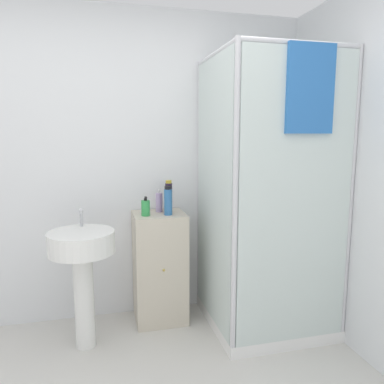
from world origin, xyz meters
TOP-DOWN VIEW (x-y plane):
  - wall_back at (0.00, 1.70)m, footprint 6.40×0.06m
  - shower_enclosure at (1.17, 1.15)m, footprint 0.89×0.92m
  - vanity_cabinet at (0.42, 1.48)m, footprint 0.41×0.39m
  - sink at (-0.17, 1.22)m, footprint 0.46×0.46m
  - soap_dispenser at (0.31, 1.42)m, footprint 0.07×0.07m
  - shampoo_bottle_tall_black at (0.50, 1.48)m, footprint 0.05×0.05m
  - shampoo_bottle_blue at (0.48, 1.41)m, footprint 0.06×0.06m
  - lotion_bottle_white at (0.43, 1.54)m, footprint 0.05×0.06m

SIDE VIEW (x-z plane):
  - vanity_cabinet at x=0.42m, z-range 0.00..0.89m
  - shower_enclosure at x=1.17m, z-range -0.47..1.63m
  - sink at x=-0.17m, z-range 0.16..1.14m
  - soap_dispenser at x=0.31m, z-range 0.88..1.03m
  - lotion_bottle_white at x=0.43m, z-range 0.88..1.06m
  - shampoo_bottle_blue at x=0.48m, z-range 0.89..1.12m
  - shampoo_bottle_tall_black at x=0.50m, z-range 0.89..1.15m
  - wall_back at x=0.00m, z-range 0.00..2.50m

